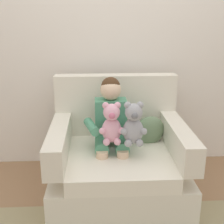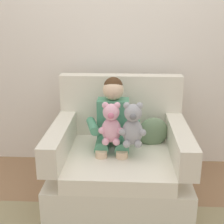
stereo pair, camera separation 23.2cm
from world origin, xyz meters
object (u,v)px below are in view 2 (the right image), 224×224
at_px(armchair, 119,160).
at_px(throw_pillow, 153,132).
at_px(seated_child, 113,123).
at_px(plush_grey, 133,126).
at_px(plush_pink, 111,124).

height_order(armchair, throw_pillow, armchair).
distance_m(seated_child, plush_grey, 0.26).
height_order(armchair, seated_child, seated_child).
height_order(armchair, plush_pink, armchair).
distance_m(seated_child, throw_pillow, 0.37).
bearing_deg(plush_grey, plush_pink, 153.49).
relative_size(plush_grey, throw_pillow, 1.31).
bearing_deg(throw_pillow, plush_grey, -121.83).
bearing_deg(throw_pillow, plush_pink, -143.20).
distance_m(seated_child, plush_pink, 0.17).
relative_size(armchair, seated_child, 1.32).
bearing_deg(plush_grey, seated_child, 114.65).
relative_size(seated_child, plush_pink, 2.51).
relative_size(plush_pink, plush_grey, 0.97).
bearing_deg(armchair, plush_pink, -115.79).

